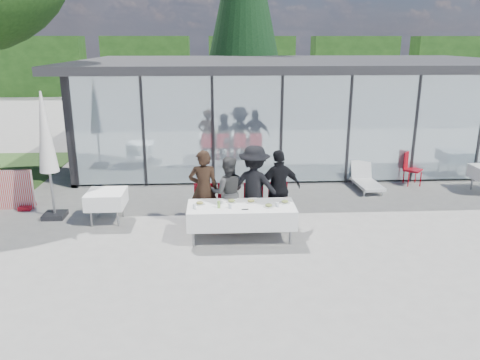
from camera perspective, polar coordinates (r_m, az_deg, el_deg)
The scene contains 25 objects.
ground at distance 9.94m, azimuth 2.07°, elevation -7.55°, with size 90.00×90.00×0.00m, color gray.
pavilion at distance 17.53m, azimuth 6.42°, elevation 10.24°, with size 14.80×8.80×3.44m.
treeline at distance 37.09m, azimuth -4.96°, elevation 13.69°, with size 62.50×2.00×4.40m.
dining_table at distance 9.89m, azimuth 0.15°, elevation -4.28°, with size 2.26×0.96×0.75m.
diner_a at distance 10.42m, azimuth -4.46°, elevation -1.15°, with size 0.65×0.65×1.79m, color black.
diner_chair_a at distance 10.59m, azimuth -4.41°, elevation -2.90°, with size 0.44×0.44×0.97m.
diner_b at distance 10.44m, azimuth -1.51°, elevation -1.52°, with size 0.79×0.79×1.64m, color #464646.
diner_chair_b at distance 10.59m, azimuth -1.51°, elevation -2.86°, with size 0.44×0.44×0.97m.
diner_c at distance 10.43m, azimuth 1.74°, elevation -0.83°, with size 1.21×1.21×1.88m, color black.
diner_chair_c at distance 10.62m, azimuth 1.70°, elevation -2.80°, with size 0.44×0.44×0.97m.
diner_d at distance 10.51m, azimuth 4.76°, elevation -1.06°, with size 1.04×1.04×1.77m, color black.
diner_chair_d at distance 10.67m, azimuth 4.67°, elevation -2.74°, with size 0.44×0.44×0.97m.
plate_a at distance 9.90m, azimuth -4.93°, elevation -2.84°, with size 0.23×0.23×0.07m.
plate_b at distance 10.00m, azimuth -1.04°, elevation -2.59°, with size 0.23×0.23×0.07m.
plate_c at distance 9.99m, azimuth 1.35°, elevation -2.60°, with size 0.23×0.23×0.07m.
plate_d at distance 10.00m, azimuth 5.50°, elevation -2.66°, with size 0.23×0.23×0.07m.
plate_extra at distance 9.74m, azimuth 3.52°, elevation -3.14°, with size 0.23×0.23×0.07m.
juice_bottle at distance 9.66m, azimuth -2.60°, elevation -3.00°, with size 0.06×0.06×0.15m, color #82B24A.
drinking_glasses at distance 9.66m, azimuth -0.73°, elevation -3.15°, with size 1.78×0.12×0.10m.
folded_eyeglasses at distance 9.58m, azimuth 0.61°, elevation -3.59°, with size 0.14×0.03×0.01m, color black.
spare_table_left at distance 11.24m, azimuth -15.99°, elevation -2.25°, with size 0.86×0.86×0.74m.
spare_chair_a at distance 14.54m, azimuth 20.03°, elevation 1.55°, with size 0.62×0.62×0.97m.
spare_chair_b at distance 14.43m, azimuth 14.98°, elevation 1.90°, with size 0.62×0.62×0.97m.
market_umbrella at distance 11.57m, azimuth -22.59°, elevation 4.58°, with size 0.50×0.50×3.00m.
lounger at distance 13.82m, azimuth 15.03°, elevation 0.05°, with size 0.68×1.36×0.72m.
Camera 1 is at (-0.83, -9.03, 4.07)m, focal length 35.00 mm.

